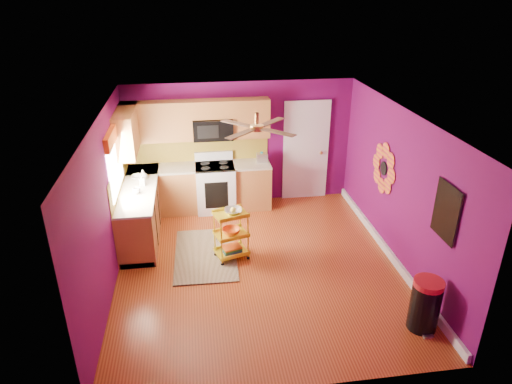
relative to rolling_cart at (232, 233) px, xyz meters
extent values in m
plane|color=maroon|center=(0.40, -0.30, -0.48)|extent=(5.00, 5.00, 0.00)
cube|color=#610B52|center=(0.40, 2.20, 0.77)|extent=(4.50, 0.04, 2.50)
cube|color=#610B52|center=(0.40, -2.80, 0.77)|extent=(4.50, 0.04, 2.50)
cube|color=#610B52|center=(-1.85, -0.30, 0.77)|extent=(0.04, 5.00, 2.50)
cube|color=#610B52|center=(2.65, -0.30, 0.77)|extent=(0.04, 5.00, 2.50)
cube|color=silver|center=(0.40, -0.30, 2.02)|extent=(4.50, 5.00, 0.04)
cube|color=white|center=(2.62, -0.30, -0.41)|extent=(0.05, 4.90, 0.14)
cube|color=brown|center=(-1.55, 1.05, -0.03)|extent=(0.60, 2.30, 0.90)
cube|color=brown|center=(-0.45, 1.90, -0.03)|extent=(2.80, 0.60, 0.90)
cube|color=beige|center=(-1.55, 1.05, 0.44)|extent=(0.63, 2.30, 0.04)
cube|color=beige|center=(-0.45, 1.90, 0.44)|extent=(2.80, 0.63, 0.04)
cube|color=black|center=(-1.55, 1.05, -0.43)|extent=(0.54, 2.30, 0.10)
cube|color=black|center=(-0.45, 1.90, -0.43)|extent=(2.80, 0.54, 0.10)
cube|color=white|center=(-0.15, 1.87, -0.02)|extent=(0.76, 0.66, 0.92)
cube|color=black|center=(-0.15, 1.87, 0.44)|extent=(0.76, 0.62, 0.03)
cube|color=white|center=(-0.15, 2.15, 0.56)|extent=(0.76, 0.06, 0.18)
cube|color=black|center=(-0.15, 1.54, -0.03)|extent=(0.45, 0.02, 0.55)
cube|color=brown|center=(-1.19, 2.03, 1.34)|extent=(1.32, 0.33, 0.75)
cube|color=brown|center=(0.59, 2.03, 1.34)|extent=(0.72, 0.33, 0.75)
cube|color=brown|center=(-0.15, 2.03, 1.55)|extent=(0.76, 0.33, 0.34)
cube|color=brown|center=(-1.68, 1.55, 1.34)|extent=(0.33, 1.30, 0.75)
cube|color=black|center=(-0.15, 2.00, 1.17)|extent=(0.76, 0.38, 0.40)
cube|color=olive|center=(-0.45, 2.19, 0.71)|extent=(2.80, 0.01, 0.51)
cube|color=olive|center=(-1.84, 1.05, 0.71)|extent=(0.01, 2.30, 0.51)
cube|color=white|center=(-1.83, 0.75, 1.07)|extent=(0.03, 1.20, 1.00)
cube|color=#D85713|center=(-1.80, 0.75, 1.54)|extent=(0.08, 1.35, 0.22)
cube|color=white|center=(1.75, 2.17, 0.54)|extent=(0.85, 0.04, 2.05)
cube|color=white|center=(1.75, 2.15, 0.54)|extent=(0.95, 0.02, 2.15)
sphere|color=#BF8C3F|center=(2.07, 2.12, 0.52)|extent=(0.07, 0.07, 0.07)
cylinder|color=black|center=(2.63, 0.30, 0.87)|extent=(0.01, 0.24, 0.24)
cube|color=#19A596|center=(2.63, -1.70, 1.07)|extent=(0.03, 0.52, 0.72)
cube|color=black|center=(2.62, -1.70, 1.07)|extent=(0.01, 0.56, 0.76)
cylinder|color=#BF8C3F|center=(0.40, -0.10, 1.94)|extent=(0.06, 0.06, 0.16)
cylinder|color=#BF8C3F|center=(0.40, -0.10, 1.80)|extent=(0.20, 0.20, 0.08)
cube|color=#4C2D19|center=(0.67, 0.16, 1.80)|extent=(0.47, 0.47, 0.01)
cube|color=#4C2D19|center=(0.13, 0.16, 1.80)|extent=(0.47, 0.47, 0.01)
cube|color=#4C2D19|center=(0.13, -0.37, 1.80)|extent=(0.47, 0.47, 0.01)
cube|color=#4C2D19|center=(0.67, -0.37, 1.80)|extent=(0.47, 0.47, 0.01)
cube|color=black|center=(-0.44, 0.14, -0.47)|extent=(1.07, 1.69, 0.02)
cylinder|color=yellow|center=(-0.18, -0.22, -0.04)|extent=(0.02, 0.02, 0.80)
cylinder|color=yellow|center=(0.26, -0.09, -0.04)|extent=(0.02, 0.02, 0.80)
cylinder|color=yellow|center=(-0.28, 0.09, -0.04)|extent=(0.02, 0.02, 0.80)
cylinder|color=yellow|center=(0.17, 0.22, -0.04)|extent=(0.02, 0.02, 0.80)
sphere|color=black|center=(-0.18, -0.22, -0.45)|extent=(0.06, 0.06, 0.06)
sphere|color=black|center=(0.26, -0.09, -0.45)|extent=(0.06, 0.06, 0.06)
sphere|color=black|center=(-0.28, 0.09, -0.45)|extent=(0.06, 0.06, 0.06)
sphere|color=black|center=(0.17, 0.22, -0.45)|extent=(0.06, 0.06, 0.06)
cube|color=yellow|center=(-0.01, 0.00, 0.34)|extent=(0.61, 0.51, 0.03)
cube|color=yellow|center=(-0.01, 0.00, -0.03)|extent=(0.61, 0.51, 0.03)
cube|color=yellow|center=(-0.01, 0.00, -0.37)|extent=(0.61, 0.51, 0.03)
imported|color=beige|center=(0.04, 0.01, 0.39)|extent=(0.36, 0.36, 0.07)
sphere|color=yellow|center=(0.04, 0.01, 0.41)|extent=(0.09, 0.09, 0.09)
imported|color=#D85713|center=(-0.01, 0.00, 0.03)|extent=(0.37, 0.37, 0.09)
cube|color=navy|center=(-0.01, 0.00, -0.34)|extent=(0.35, 0.30, 0.04)
cube|color=#267233|center=(-0.01, 0.00, -0.30)|extent=(0.35, 0.30, 0.03)
cube|color=#D85713|center=(-0.01, 0.00, -0.27)|extent=(0.35, 0.30, 0.03)
cylinder|color=black|center=(2.36, -2.05, -0.15)|extent=(0.43, 0.43, 0.67)
cylinder|color=#B01920|center=(2.36, -2.05, 0.23)|extent=(0.39, 0.39, 0.08)
cube|color=beige|center=(2.36, -2.24, -0.47)|extent=(0.14, 0.08, 0.03)
cylinder|color=teal|center=(0.80, 1.96, 0.54)|extent=(0.18, 0.18, 0.16)
sphere|color=teal|center=(0.80, 1.96, 0.64)|extent=(0.06, 0.06, 0.06)
cube|color=beige|center=(0.80, 1.93, 0.55)|extent=(0.22, 0.15, 0.18)
imported|color=#EA3F72|center=(-1.47, 1.09, 0.56)|extent=(0.10, 0.10, 0.21)
imported|color=white|center=(-1.48, 1.38, 0.55)|extent=(0.14, 0.14, 0.18)
imported|color=white|center=(-1.56, 1.40, 0.49)|extent=(0.26, 0.26, 0.06)
imported|color=white|center=(-1.54, 0.76, 0.51)|extent=(0.13, 0.13, 0.11)
camera|label=1|loc=(-0.53, -6.49, 3.76)|focal=32.00mm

